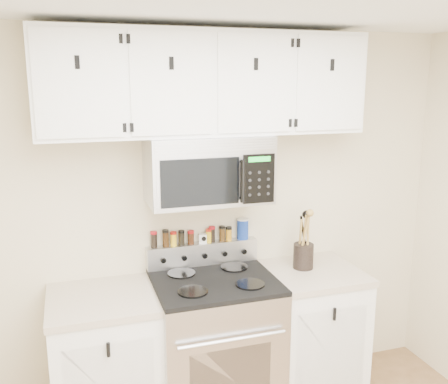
{
  "coord_description": "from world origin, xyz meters",
  "views": [
    {
      "loc": [
        -0.84,
        -1.38,
        2.17
      ],
      "look_at": [
        0.07,
        1.45,
        1.5
      ],
      "focal_mm": 40.0,
      "sensor_mm": 36.0,
      "label": 1
    }
  ],
  "objects_px": {
    "utensil_crock": "(303,254)",
    "microwave": "(208,169)",
    "range": "(215,346)",
    "salt_canister": "(243,229)"
  },
  "relations": [
    {
      "from": "utensil_crock",
      "to": "microwave",
      "type": "bearing_deg",
      "value": 175.4
    },
    {
      "from": "range",
      "to": "utensil_crock",
      "type": "bearing_deg",
      "value": 6.52
    },
    {
      "from": "range",
      "to": "salt_canister",
      "type": "xyz_separation_m",
      "value": [
        0.29,
        0.28,
        0.69
      ]
    },
    {
      "from": "utensil_crock",
      "to": "salt_canister",
      "type": "bearing_deg",
      "value": 150.22
    },
    {
      "from": "range",
      "to": "utensil_crock",
      "type": "xyz_separation_m",
      "value": [
        0.65,
        0.07,
        0.53
      ]
    },
    {
      "from": "microwave",
      "to": "utensil_crock",
      "type": "height_order",
      "value": "microwave"
    },
    {
      "from": "utensil_crock",
      "to": "range",
      "type": "bearing_deg",
      "value": -173.48
    },
    {
      "from": "salt_canister",
      "to": "range",
      "type": "bearing_deg",
      "value": -135.54
    },
    {
      "from": "range",
      "to": "salt_canister",
      "type": "bearing_deg",
      "value": 44.46
    },
    {
      "from": "utensil_crock",
      "to": "salt_canister",
      "type": "relative_size",
      "value": 2.74
    }
  ]
}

